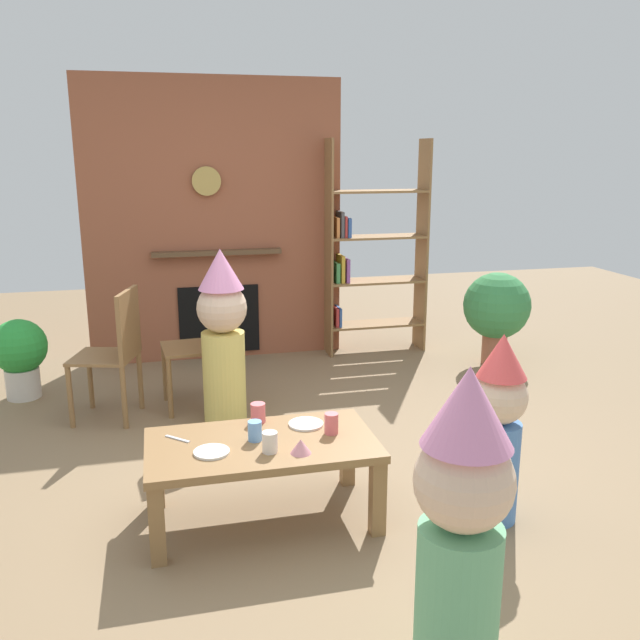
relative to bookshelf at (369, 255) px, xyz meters
The scene contains 19 objects.
ground_plane 2.78m from the bookshelf, 114.50° to the right, with size 12.00×12.00×0.00m, color #846B4C.
brick_fireplace_feature 1.39m from the bookshelf, behind, with size 2.20×0.28×2.40m.
bookshelf is the anchor object (origin of this frame).
coffee_table 3.08m from the bookshelf, 117.60° to the right, with size 1.11×0.61×0.42m.
paper_cup_near_left 2.84m from the bookshelf, 119.54° to the right, with size 0.08×0.08×0.10m, color #E5666B.
paper_cup_near_right 2.90m from the bookshelf, 111.44° to the right, with size 0.07×0.07×0.11m, color #E5666B.
paper_cup_center 3.17m from the bookshelf, 116.20° to the right, with size 0.07×0.07×0.10m, color silver.
paper_cup_far_left 3.06m from the bookshelf, 118.26° to the right, with size 0.07×0.07×0.10m, color #669EE0.
paper_plate_front 3.25m from the bookshelf, 120.90° to the right, with size 0.17×0.17×0.01m, color white.
paper_plate_rear 2.83m from the bookshelf, 114.36° to the right, with size 0.18×0.18×0.01m, color white.
birthday_cake_slice 3.15m from the bookshelf, 113.54° to the right, with size 0.10×0.10×0.07m, color pink.
table_fork 3.17m from the bookshelf, 125.08° to the right, with size 0.15×0.02×0.01m, color silver.
child_with_cone_hat 4.06m from the bookshelf, 103.57° to the right, with size 0.32×0.32×1.17m.
child_in_pink 2.99m from the bookshelf, 95.54° to the right, with size 0.27×0.27×0.96m.
child_by_the_chairs 2.04m from the bookshelf, 136.15° to the right, with size 0.33×0.33×1.19m.
dining_chair_left 2.46m from the bookshelf, 151.93° to the right, with size 0.49×0.49×0.90m.
dining_chair_middle 1.91m from the bookshelf, 146.51° to the right, with size 0.43×0.43×0.90m.
potted_plant_tall 1.20m from the bookshelf, 33.83° to the right, with size 0.57×0.57×0.80m.
potted_plant_short 2.98m from the bookshelf, 169.02° to the right, with size 0.40×0.40×0.60m.
Camera 1 is at (-0.75, -3.30, 1.79)m, focal length 37.81 mm.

